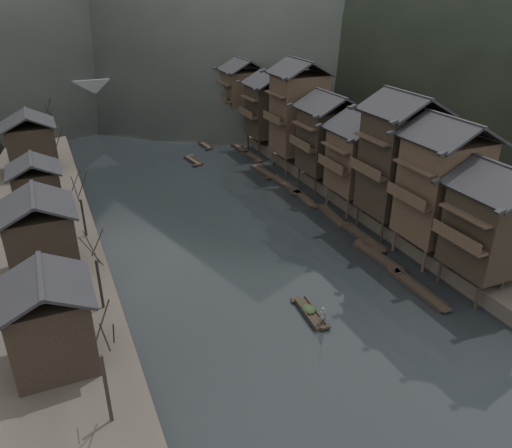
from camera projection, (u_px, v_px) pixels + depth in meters
water at (282, 285)px, 48.28m from camera, size 300.00×300.00×0.00m
right_bank at (355, 133)px, 93.41m from camera, size 40.00×200.00×1.80m
stilt_houses at (336, 128)px, 66.43m from camera, size 9.00×67.60×16.68m
left_houses at (36, 191)px, 55.04m from camera, size 8.10×53.20×8.73m
bare_trees at (68, 179)px, 56.20m from camera, size 3.98×75.42×7.96m
moored_sampans at (276, 177)px, 74.61m from camera, size 3.14×73.21×0.47m
midriver_boats at (199, 152)px, 85.43m from camera, size 6.11×13.41×0.45m
stone_bridge at (132, 94)px, 105.40m from camera, size 40.00×6.00×9.00m
hero_sampan at (310, 313)px, 43.95m from camera, size 1.46×5.22×0.44m
cargo_heap at (309, 306)px, 43.89m from camera, size 1.14×1.49×0.68m
boatman at (322, 314)px, 42.03m from camera, size 0.67×0.48×1.72m
bamboo_pole at (326, 288)px, 41.01m from camera, size 1.86×2.32×3.27m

